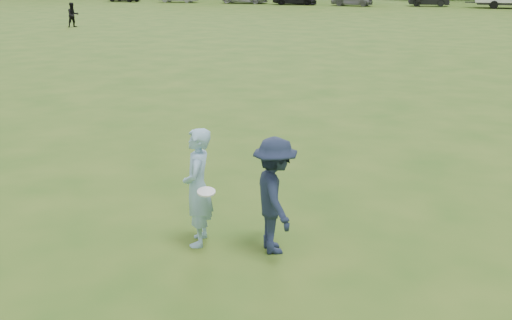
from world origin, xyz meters
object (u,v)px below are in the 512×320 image
object	(u,v)px
defender	(275,196)
player_far_a	(73,15)
thrower	(198,187)
car_f	(429,0)

from	to	relation	value
defender	player_far_a	world-z (taller)	defender
defender	player_far_a	xyz separation A→B (m)	(-23.27, 29.31, -0.04)
thrower	defender	world-z (taller)	thrower
thrower	player_far_a	size ratio (longest dim) A/B	1.09
defender	player_far_a	size ratio (longest dim) A/B	1.05
thrower	car_f	world-z (taller)	thrower
player_far_a	car_f	bearing A→B (deg)	-0.33
defender	car_f	distance (m)	60.94
thrower	player_far_a	world-z (taller)	thrower
defender	car_f	bearing A→B (deg)	-29.88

